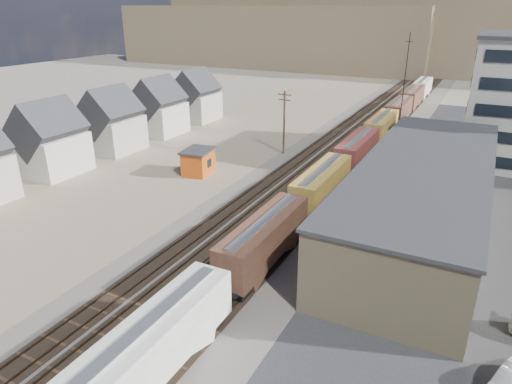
% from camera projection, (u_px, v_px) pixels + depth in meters
% --- Properties ---
extents(ground, '(300.00, 300.00, 0.00)m').
position_uv_depth(ground, '(163.00, 315.00, 35.11)').
color(ground, '#6B6356').
rests_on(ground, ground).
extents(ballast_bed, '(18.00, 200.00, 0.06)m').
position_uv_depth(ballast_bed, '(349.00, 147.00, 76.27)').
color(ballast_bed, '#4C4742').
rests_on(ballast_bed, ground).
extents(dirt_yard, '(24.00, 180.00, 0.03)m').
position_uv_depth(dirt_yard, '(216.00, 147.00, 76.47)').
color(dirt_yard, '#7D6756').
rests_on(dirt_yard, ground).
extents(asphalt_lot, '(26.00, 120.00, 0.04)m').
position_uv_depth(asphalt_lot, '(492.00, 204.00, 54.65)').
color(asphalt_lot, '#232326').
rests_on(asphalt_lot, ground).
extents(rail_tracks, '(11.40, 200.00, 0.24)m').
position_uv_depth(rail_tracks, '(346.00, 147.00, 76.47)').
color(rail_tracks, black).
rests_on(rail_tracks, ground).
extents(freight_train, '(3.00, 119.74, 4.46)m').
position_uv_depth(freight_train, '(370.00, 137.00, 71.96)').
color(freight_train, black).
rests_on(freight_train, ground).
extents(warehouse, '(12.40, 40.40, 7.25)m').
position_uv_depth(warehouse, '(423.00, 194.00, 47.99)').
color(warehouse, tan).
rests_on(warehouse, ground).
extents(utility_pole_north, '(2.20, 0.32, 10.00)m').
position_uv_depth(utility_pole_north, '(284.00, 121.00, 71.27)').
color(utility_pole_north, '#382619').
rests_on(utility_pole_north, ground).
extents(radio_mast, '(1.20, 0.16, 18.00)m').
position_uv_depth(radio_mast, '(404.00, 86.00, 78.52)').
color(radio_mast, black).
rests_on(radio_mast, ground).
extents(townhouse_row, '(8.15, 68.16, 10.47)m').
position_uv_depth(townhouse_row, '(83.00, 133.00, 68.38)').
color(townhouse_row, '#B7B2A8').
rests_on(townhouse_row, ground).
extents(hills_north, '(265.00, 80.00, 32.00)m').
position_uv_depth(hills_north, '(444.00, 29.00, 167.96)').
color(hills_north, brown).
rests_on(hills_north, ground).
extents(maintenance_shed, '(4.39, 5.32, 3.55)m').
position_uv_depth(maintenance_shed, '(198.00, 161.00, 63.82)').
color(maintenance_shed, '#C24B12').
rests_on(maintenance_shed, ground).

